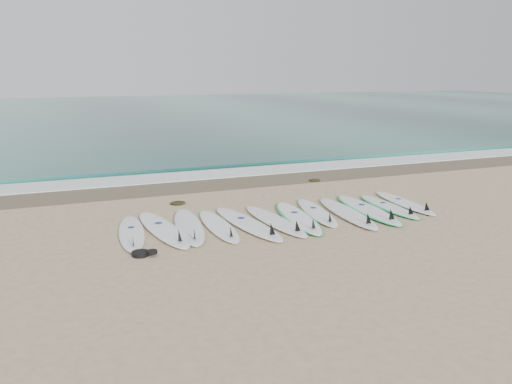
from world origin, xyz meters
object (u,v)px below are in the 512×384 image
object	(u,v)px
surfboard_6	(299,218)
leash_coil	(143,253)
surfboard_0	(132,233)
surfboard_11	(405,203)

from	to	relation	value
surfboard_6	leash_coil	world-z (taller)	surfboard_6
surfboard_0	leash_coil	bearing A→B (deg)	-82.82
surfboard_6	leash_coil	size ratio (longest dim) A/B	6.15
surfboard_0	leash_coil	distance (m)	1.25
surfboard_6	surfboard_11	world-z (taller)	surfboard_6
surfboard_11	surfboard_0	bearing A→B (deg)	-177.09
surfboard_0	surfboard_11	world-z (taller)	surfboard_0
surfboard_0	surfboard_11	size ratio (longest dim) A/B	1.01
surfboard_6	leash_coil	xyz separation A→B (m)	(-3.70, -1.05, -0.00)
surfboard_0	surfboard_11	distance (m)	6.87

